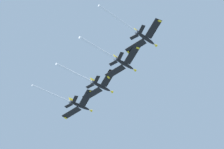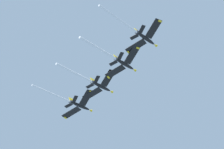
{
  "view_description": "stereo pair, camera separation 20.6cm",
  "coord_description": "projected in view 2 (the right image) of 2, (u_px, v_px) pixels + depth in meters",
  "views": [
    {
      "loc": [
        17.93,
        40.29,
        1.66
      ],
      "look_at": [
        -17.07,
        -22.65,
        150.97
      ],
      "focal_mm": 60.15,
      "sensor_mm": 36.0,
      "label": 1
    },
    {
      "loc": [
        18.11,
        40.19,
        1.66
      ],
      "look_at": [
        -17.07,
        -22.65,
        150.97
      ],
      "focal_mm": 60.15,
      "sensor_mm": 36.0,
      "label": 2
    }
  ],
  "objects": [
    {
      "name": "jet_inner_left",
      "position": [
        94.0,
        83.0,
        165.96
      ],
      "size": [
        30.8,
        19.61,
        15.41
      ],
      "color": "black"
    },
    {
      "name": "jet_centre",
      "position": [
        116.0,
        59.0,
        159.71
      ],
      "size": [
        31.25,
        19.62,
        15.49
      ],
      "color": "black"
    },
    {
      "name": "jet_far_left",
      "position": [
        75.0,
        103.0,
        170.88
      ],
      "size": [
        31.43,
        19.67,
        15.01
      ],
      "color": "black"
    },
    {
      "name": "jet_inner_right",
      "position": [
        139.0,
        34.0,
        154.95
      ],
      "size": [
        32.4,
        19.64,
        15.39
      ],
      "color": "black"
    }
  ]
}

